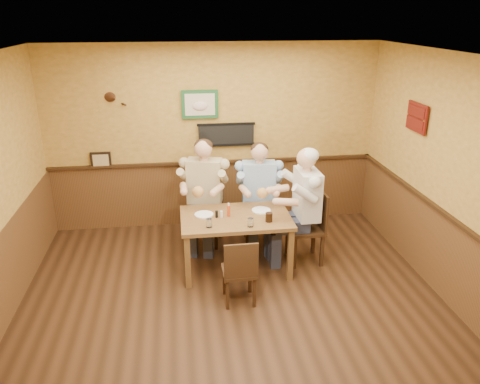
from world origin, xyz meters
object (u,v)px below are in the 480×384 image
at_px(chair_back_left, 205,212).
at_px(chair_back_right, 258,212).
at_px(chair_near_side, 239,269).
at_px(diner_white_elder, 306,212).
at_px(water_glass_mid, 250,222).
at_px(cola_tumbler, 269,217).
at_px(dining_table, 236,223).
at_px(pepper_shaker, 217,214).
at_px(diner_blue_polo, 259,199).
at_px(hot_sauce_bottle, 229,210).
at_px(salt_shaker, 221,214).
at_px(chair_right_end, 305,227).
at_px(water_glass_left, 209,223).
at_px(diner_tan_shirt, 205,198).

relative_size(chair_back_left, chair_back_right, 1.04).
distance_m(chair_near_side, diner_white_elder, 1.34).
distance_m(water_glass_mid, cola_tumbler, 0.28).
bearing_deg(chair_back_left, dining_table, -52.22).
height_order(chair_back_left, water_glass_mid, chair_back_left).
distance_m(chair_back_right, cola_tumbler, 0.97).
relative_size(chair_back_left, diner_white_elder, 0.69).
height_order(cola_tumbler, pepper_shaker, cola_tumbler).
relative_size(water_glass_mid, pepper_shaker, 1.21).
height_order(diner_blue_polo, hot_sauce_bottle, diner_blue_polo).
xyz_separation_m(chair_back_right, cola_tumbler, (-0.03, -0.91, 0.33)).
bearing_deg(pepper_shaker, hot_sauce_bottle, 7.36).
xyz_separation_m(dining_table, cola_tumbler, (0.39, -0.21, 0.15)).
bearing_deg(chair_near_side, hot_sauce_bottle, -88.35).
xyz_separation_m(diner_blue_polo, cola_tumbler, (-0.03, -0.91, 0.13)).
height_order(diner_white_elder, water_glass_mid, diner_white_elder).
height_order(diner_blue_polo, pepper_shaker, diner_blue_polo).
bearing_deg(salt_shaker, hot_sauce_bottle, 16.90).
height_order(diner_white_elder, pepper_shaker, diner_white_elder).
height_order(chair_back_left, chair_right_end, chair_right_end).
relative_size(dining_table, hot_sauce_bottle, 8.65).
distance_m(chair_back_left, water_glass_left, 1.10).
bearing_deg(hot_sauce_bottle, dining_table, -11.90).
bearing_deg(chair_right_end, diner_white_elder, 0.00).
distance_m(diner_tan_shirt, diner_white_elder, 1.47).
bearing_deg(hot_sauce_bottle, chair_near_side, -87.92).
xyz_separation_m(dining_table, salt_shaker, (-0.18, -0.01, 0.14)).
bearing_deg(salt_shaker, water_glass_mid, -44.57).
xyz_separation_m(chair_back_left, diner_white_elder, (1.29, -0.71, 0.22)).
height_order(chair_back_right, diner_tan_shirt, diner_tan_shirt).
bearing_deg(cola_tumbler, chair_near_side, -129.67).
height_order(chair_right_end, diner_tan_shirt, diner_tan_shirt).
bearing_deg(water_glass_left, chair_right_end, 14.62).
bearing_deg(salt_shaker, diner_blue_polo, 49.54).
relative_size(dining_table, water_glass_mid, 12.75).
xyz_separation_m(chair_near_side, water_glass_left, (-0.30, 0.48, 0.39)).
xyz_separation_m(dining_table, hot_sauce_bottle, (-0.09, 0.02, 0.17)).
bearing_deg(diner_tan_shirt, hot_sauce_bottle, -57.42).
bearing_deg(diner_tan_shirt, chair_back_left, 14.15).
relative_size(salt_shaker, pepper_shaker, 0.97).
height_order(water_glass_mid, salt_shaker, water_glass_mid).
distance_m(chair_back_right, salt_shaker, 0.99).
relative_size(dining_table, diner_tan_shirt, 0.99).
bearing_deg(water_glass_mid, dining_table, 113.10).
xyz_separation_m(chair_right_end, diner_white_elder, (0.00, 0.00, 0.21)).
height_order(chair_near_side, diner_white_elder, diner_white_elder).
distance_m(chair_back_left, hot_sauce_bottle, 0.87).
bearing_deg(diner_white_elder, chair_right_end, 0.00).
bearing_deg(diner_white_elder, chair_back_right, -141.56).
distance_m(diner_tan_shirt, pepper_shaker, 0.79).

